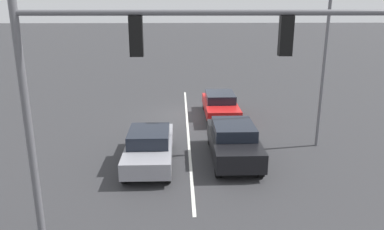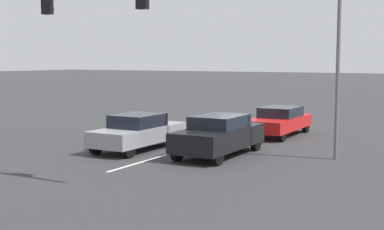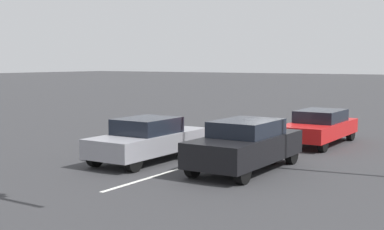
{
  "view_description": "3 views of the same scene",
  "coord_description": "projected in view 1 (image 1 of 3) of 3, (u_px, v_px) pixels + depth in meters",
  "views": [
    {
      "loc": [
        0.43,
        21.19,
        6.23
      ],
      "look_at": [
        -0.11,
        5.8,
        1.71
      ],
      "focal_mm": 35.0,
      "sensor_mm": 36.0,
      "label": 1
    },
    {
      "loc": [
        -10.78,
        24.6,
        3.66
      ],
      "look_at": [
        -0.1,
        5.65,
        1.38
      ],
      "focal_mm": 50.0,
      "sensor_mm": 36.0,
      "label": 2
    },
    {
      "loc": [
        -9.16,
        21.05,
        3.32
      ],
      "look_at": [
        -1.18,
        8.64,
        1.84
      ],
      "focal_mm": 50.0,
      "sensor_mm": 36.0,
      "label": 3
    }
  ],
  "objects": [
    {
      "name": "car_gray_midlane_front",
      "position": [
        150.0,
        146.0,
        15.17
      ],
      "size": [
        1.82,
        4.67,
        1.45
      ],
      "color": "gray",
      "rests_on": "ground_plane"
    },
    {
      "name": "street_lamp_left_shoulder",
      "position": [
        321.0,
        36.0,
        15.89
      ],
      "size": [
        2.28,
        0.24,
        8.65
      ],
      "color": "slate",
      "rests_on": "ground_plane"
    },
    {
      "name": "lane_stripe_left_divider",
      "position": [
        188.0,
        129.0,
        19.64
      ],
      "size": [
        0.12,
        17.11,
        0.01
      ],
      "primitive_type": "cube",
      "color": "silver",
      "rests_on": "ground_plane"
    },
    {
      "name": "car_red_leftlane_second",
      "position": [
        220.0,
        104.0,
        21.61
      ],
      "size": [
        1.82,
        4.63,
        1.37
      ],
      "color": "red",
      "rests_on": "ground_plane"
    },
    {
      "name": "ground_plane",
      "position": [
        187.0,
        115.0,
        22.09
      ],
      "size": [
        240.0,
        240.0,
        0.0
      ],
      "primitive_type": "plane",
      "color": "#333335"
    },
    {
      "name": "car_black_leftlane_front",
      "position": [
        233.0,
        141.0,
        15.6
      ],
      "size": [
        1.87,
        4.58,
        1.54
      ],
      "color": "black",
      "rests_on": "ground_plane"
    },
    {
      "name": "traffic_signal_gantry",
      "position": [
        129.0,
        70.0,
        9.1
      ],
      "size": [
        8.88,
        0.37,
        6.59
      ],
      "color": "slate",
      "rests_on": "ground_plane"
    }
  ]
}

